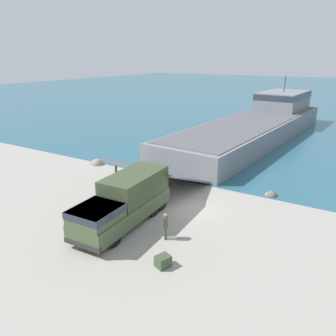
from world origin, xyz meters
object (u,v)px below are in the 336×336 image
at_px(military_truck, 125,201).
at_px(mooring_bollard, 116,168).
at_px(soldier_on_ramp, 166,224).
at_px(landing_craft, 259,122).
at_px(cargo_crate, 163,261).

xyz_separation_m(military_truck, mooring_bollard, (-7.18, 7.71, -1.23)).
bearing_deg(soldier_on_ramp, military_truck, 149.40).
bearing_deg(soldier_on_ramp, landing_craft, 71.66).
relative_size(soldier_on_ramp, cargo_crate, 2.28).
bearing_deg(landing_craft, soldier_on_ramp, -79.22).
bearing_deg(mooring_bollard, soldier_on_ramp, -37.39).
bearing_deg(landing_craft, cargo_crate, -77.40).
xyz_separation_m(landing_craft, cargo_crate, (4.63, -33.36, -1.59)).
bearing_deg(soldier_on_ramp, cargo_crate, -85.88).
xyz_separation_m(soldier_on_ramp, cargo_crate, (1.34, -2.46, -0.68)).
height_order(landing_craft, soldier_on_ramp, landing_craft).
height_order(soldier_on_ramp, mooring_bollard, soldier_on_ramp).
height_order(landing_craft, cargo_crate, landing_craft).
bearing_deg(soldier_on_ramp, mooring_bollard, 118.19).
bearing_deg(landing_craft, mooring_bollard, -103.00).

